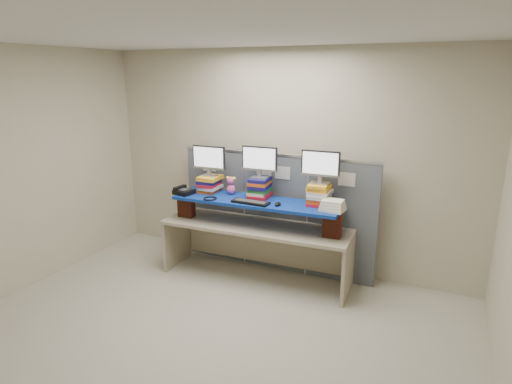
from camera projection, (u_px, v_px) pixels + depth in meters
The scene contains 18 objects.
room at pixel (199, 201), 3.76m from camera, with size 5.00×4.00×2.80m.
cubicle_partition at pixel (275, 212), 5.48m from camera, with size 2.60×0.06×1.53m.
desk at pixel (256, 236), 5.24m from camera, with size 2.35×0.79×0.70m.
brick_pier_left at pixel (186, 206), 5.46m from camera, with size 0.20×0.11×0.28m, color maroon.
brick_pier_right at pixel (332, 225), 4.77m from camera, with size 0.20×0.11×0.28m, color maroon.
blue_board at pixel (256, 202), 5.12m from camera, with size 2.04×0.51×0.04m, color #080966.
book_stack_left at pixel (210, 184), 5.44m from camera, with size 0.27×0.31×0.21m.
book_stack_center at pixel (260, 188), 5.20m from camera, with size 0.27×0.33×0.24m.
book_stack_right at pixel (319, 194), 4.92m from camera, with size 0.26×0.33×0.24m.
monitor_left at pixel (209, 159), 5.36m from camera, with size 0.44×0.13×0.38m.
monitor_center at pixel (260, 160), 5.10m from camera, with size 0.44×0.13×0.38m.
monitor_right at pixel (320, 165), 4.83m from camera, with size 0.44×0.13×0.38m.
keyboard at pixel (251, 202), 4.99m from camera, with size 0.45×0.16×0.03m.
mouse at pixel (278, 204), 4.90m from camera, with size 0.07×0.12×0.04m, color black.
desk_phone at pixel (183, 191), 5.37m from camera, with size 0.25×0.23×0.09m.
headset at pixel (210, 198), 5.15m from camera, with size 0.16×0.16×0.02m, color black.
plush_toy at pixel (231, 185), 5.33m from camera, with size 0.13×0.10×0.23m.
binder_stack at pixel (333, 206), 4.70m from camera, with size 0.27×0.22×0.12m.
Camera 1 is at (1.98, -3.04, 2.49)m, focal length 30.00 mm.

